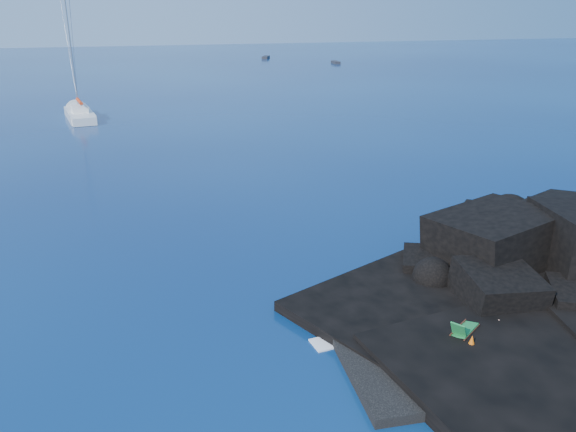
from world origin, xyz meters
name	(u,v)px	position (x,y,z in m)	size (l,w,h in m)	color
ground	(349,389)	(0.00, 0.00, 0.00)	(400.00, 400.00, 0.00)	#04113E
beach	(457,356)	(4.50, 0.50, 0.00)	(8.50, 6.00, 0.70)	black
surf_foam	(407,298)	(5.00, 5.00, 0.00)	(10.00, 8.00, 0.06)	white
sailboat	(80,119)	(-9.64, 54.93, 0.00)	(2.69, 12.85, 13.47)	silver
deck_chair	(466,325)	(5.14, 1.06, 0.86)	(1.48, 0.65, 1.02)	#197335
towel	(489,328)	(6.37, 1.26, 0.37)	(1.86, 0.88, 0.05)	silver
sunbather	(489,325)	(6.37, 1.26, 0.52)	(1.76, 0.45, 0.25)	#E89C7A
marker_cone	(471,343)	(4.85, 0.24, 0.65)	(0.40, 0.40, 0.61)	#DD5D0B
distant_boat_a	(266,58)	(34.49, 132.04, 0.00)	(1.46, 4.68, 0.62)	black
distant_boat_b	(336,63)	(46.25, 112.81, 0.00)	(1.31, 4.21, 0.56)	#252429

